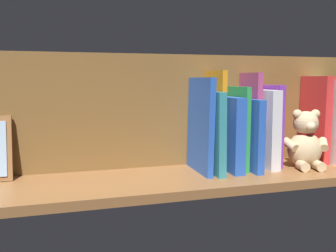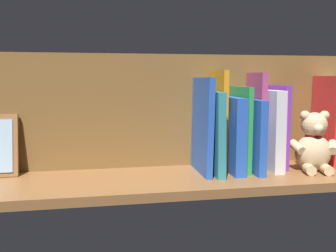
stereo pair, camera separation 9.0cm
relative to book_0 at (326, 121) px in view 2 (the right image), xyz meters
The scene contains 13 objects.
ground_plane 48.29cm from the book_0, ahead, with size 116.58×26.76×2.20cm, color brown.
shelf_back_panel 46.76cm from the book_0, ahead, with size 116.58×1.50×30.96cm, color brown.
book_0 is the anchor object (origin of this frame).
teddy_bear 10.88cm from the book_0, 38.74° to the left, with size 12.69×11.58×16.01cm.
book_1 14.99cm from the book_0, ahead, with size 1.81×11.66×22.60cm, color purple.
book_2 18.21cm from the book_0, ahead, with size 2.86×14.41×21.32cm, color silver.
book_3 21.05cm from the book_0, ahead, with size 1.52×10.60×25.94cm, color #B23F72.
book_4 23.90cm from the book_0, ahead, with size 1.99×16.44×19.01cm, color blue.
book_5 26.05cm from the book_0, ahead, with size 1.26×13.80×22.25cm, color green.
book_6 29.05cm from the book_0, ahead, with size 2.90×15.55×19.57cm, color blue.
book_7 31.75cm from the book_0, ahead, with size 1.30×11.75×26.45cm, color orange.
book_8 34.31cm from the book_0, ahead, with size 1.98×16.45×21.08cm, color teal.
book_9 36.77cm from the book_0, ahead, with size 1.54×15.56×24.60cm, color blue.
Camera 2 is at (16.12, 88.05, 24.11)cm, focal length 38.98 mm.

